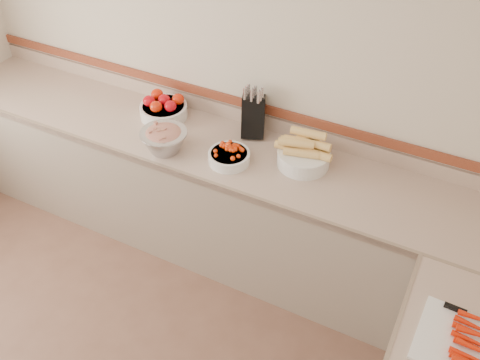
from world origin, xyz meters
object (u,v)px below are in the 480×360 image
at_px(corn_bowl, 304,154).
at_px(rhubarb_bowl, 164,139).
at_px(tomato_bowl, 163,108).
at_px(cherry_tomato_bowl, 229,155).
at_px(cutting_board, 472,346).
at_px(knife_block, 253,115).

bearing_deg(corn_bowl, rhubarb_bowl, -162.37).
bearing_deg(corn_bowl, tomato_bowl, 176.98).
relative_size(cherry_tomato_bowl, cutting_board, 0.54).
bearing_deg(cutting_board, rhubarb_bowl, 163.18).
bearing_deg(corn_bowl, cutting_board, -37.22).
bearing_deg(knife_block, corn_bowl, -19.57).
bearing_deg(rhubarb_bowl, corn_bowl, 17.63).
xyz_separation_m(tomato_bowl, cutting_board, (2.12, -0.89, -0.05)).
distance_m(knife_block, cutting_board, 1.80).
relative_size(corn_bowl, cutting_board, 0.75).
relative_size(knife_block, cutting_board, 0.75).
bearing_deg(cherry_tomato_bowl, tomato_bowl, 159.29).
bearing_deg(rhubarb_bowl, knife_block, 44.42).
bearing_deg(tomato_bowl, corn_bowl, -3.02).
distance_m(cherry_tomato_bowl, cutting_board, 1.64).
height_order(knife_block, tomato_bowl, knife_block).
height_order(knife_block, cutting_board, knife_block).
bearing_deg(corn_bowl, knife_block, 160.43).
bearing_deg(tomato_bowl, cherry_tomato_bowl, -20.71).
bearing_deg(knife_block, tomato_bowl, -171.81).
distance_m(knife_block, tomato_bowl, 0.63).
xyz_separation_m(rhubarb_bowl, cutting_board, (1.91, -0.58, -0.07)).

